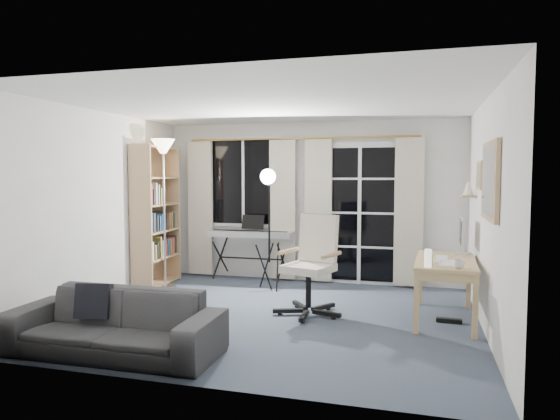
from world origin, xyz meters
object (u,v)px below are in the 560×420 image
Objects in this scene: torchiere_lamp at (163,169)px; mug at (459,263)px; bookshelf at (153,219)px; studio_light at (269,191)px; office_chair at (314,255)px; desk at (445,267)px; monitor at (462,233)px; sofa at (114,313)px; keyboard_piano at (251,235)px.

torchiere_lamp is 4.11m from mug.
bookshelf is 4.29m from mug.
office_chair is (0.83, -0.90, -0.72)m from studio_light.
desk is 11.59× the size of mug.
desk is at bearing -13.01° from bookshelf.
torchiere_lamp is 4.02m from monitor.
monitor is (0.20, 0.45, 0.34)m from desk.
monitor is 0.25× the size of sofa.
monitor reaches higher than mug.
desk is at bearing 101.31° from mug.
studio_light is at bearing 76.45° from sofa.
office_chair reaches higher than keyboard_piano.
mug is at bearing -38.38° from studio_light.
bookshelf is 1.59× the size of desk.
office_chair is 2.36× the size of monitor.
keyboard_piano is 3.27m from sofa.
desk is 0.67× the size of sofa.
sofa is (-2.91, -1.90, -0.22)m from desk.
bookshelf reaches higher than keyboard_piano.
studio_light reaches higher than monitor.
office_chair reaches higher than monitor.
sofa is at bearing -71.20° from torchiere_lamp.
torchiere_lamp is at bearing -179.69° from monitor.
keyboard_piano is at bearing 36.83° from torchiere_lamp.
studio_light is (0.44, -0.52, 0.68)m from keyboard_piano.
bookshelf is 0.96× the size of torchiere_lamp.
studio_light is 1.42m from office_chair.
office_chair is 10.39× the size of mug.
office_chair is 1.76m from monitor.
mug reaches higher than sofa.
studio_light is 2.56m from desk.
torchiere_lamp is 3.95m from desk.
monitor is (3.95, -0.12, -0.77)m from torchiere_lamp.
office_chair is (2.29, -0.65, -1.02)m from torchiere_lamp.
torchiere_lamp is 1.62m from keyboard_piano.
torchiere_lamp is 1.63× the size of keyboard_piano.
desk is (3.75, -0.57, -1.10)m from torchiere_lamp.
torchiere_lamp is at bearing -178.86° from office_chair.
bookshelf is at bearing 179.73° from office_chair.
keyboard_piano is 11.69× the size of mug.
bookshelf is 4.21m from monitor.
keyboard_piano is 2.66× the size of monitor.
sofa is (-3.10, -2.35, -0.55)m from monitor.
studio_light is at bearing 150.97° from mug.
monitor is at bearing -6.49° from bookshelf.
bookshelf is 1.77× the size of office_chair.
mug is 3.34m from sofa.
monitor is at bearing 34.79° from office_chair.
torchiere_lamp is 2.93m from sofa.
keyboard_piano is (1.03, 0.77, -0.99)m from torchiere_lamp.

